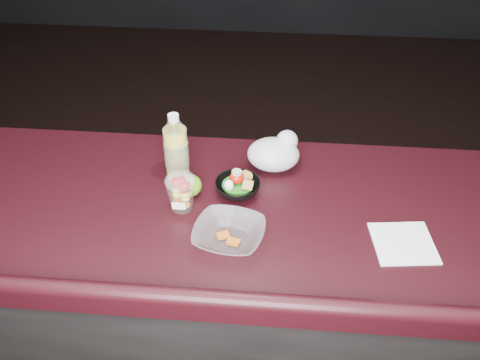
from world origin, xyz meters
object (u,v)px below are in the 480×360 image
at_px(green_apple, 190,185).
at_px(takeout_bowl, 229,235).
at_px(snack_bowl, 237,186).
at_px(lemonade_bottle, 176,152).
at_px(fruit_cup, 181,191).

xyz_separation_m(green_apple, takeout_bowl, (0.13, -0.19, -0.01)).
height_order(snack_bowl, takeout_bowl, snack_bowl).
height_order(lemonade_bottle, green_apple, lemonade_bottle).
xyz_separation_m(lemonade_bottle, snack_bowl, (0.19, -0.07, -0.07)).
distance_m(lemonade_bottle, green_apple, 0.12).
bearing_deg(takeout_bowl, green_apple, 125.79).
height_order(green_apple, takeout_bowl, green_apple).
bearing_deg(green_apple, fruit_cup, -102.80).
bearing_deg(green_apple, lemonade_bottle, 121.76).
relative_size(fruit_cup, snack_bowl, 0.70).
relative_size(lemonade_bottle, snack_bowl, 1.26).
bearing_deg(lemonade_bottle, green_apple, -58.24).
bearing_deg(takeout_bowl, fruit_cup, 140.29).
bearing_deg(snack_bowl, green_apple, -172.70).
height_order(fruit_cup, takeout_bowl, fruit_cup).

